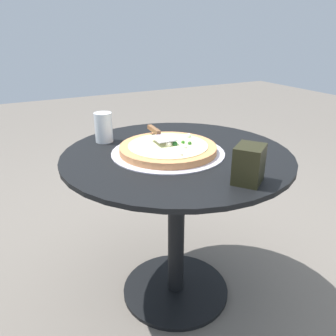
# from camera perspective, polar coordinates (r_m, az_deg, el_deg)

# --- Properties ---
(ground_plane) EXTENTS (10.00, 10.00, 0.00)m
(ground_plane) POSITION_cam_1_polar(r_m,az_deg,el_deg) (1.74, 1.26, -19.64)
(ground_plane) COLOR #6D645B
(patio_table) EXTENTS (0.92, 0.92, 0.70)m
(patio_table) POSITION_cam_1_polar(r_m,az_deg,el_deg) (1.45, 1.43, -4.51)
(patio_table) COLOR black
(patio_table) RESTS_ON ground
(pizza_on_tray) EXTENTS (0.45, 0.45, 0.05)m
(pizza_on_tray) POSITION_cam_1_polar(r_m,az_deg,el_deg) (1.36, 0.02, 3.20)
(pizza_on_tray) COLOR silver
(pizza_on_tray) RESTS_ON patio_table
(pizza_server) EXTENTS (0.09, 0.21, 0.02)m
(pizza_server) POSITION_cam_1_polar(r_m,az_deg,el_deg) (1.42, -1.61, 5.76)
(pizza_server) COLOR silver
(pizza_server) RESTS_ON pizza_on_tray
(drinking_cup) EXTENTS (0.08, 0.08, 0.13)m
(drinking_cup) POSITION_cam_1_polar(r_m,az_deg,el_deg) (1.51, -10.68, 6.67)
(drinking_cup) COLOR white
(drinking_cup) RESTS_ON patio_table
(napkin_dispenser) EXTENTS (0.14, 0.13, 0.12)m
(napkin_dispenser) POSITION_cam_1_polar(r_m,az_deg,el_deg) (1.12, 13.34, 0.62)
(napkin_dispenser) COLOR black
(napkin_dispenser) RESTS_ON patio_table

